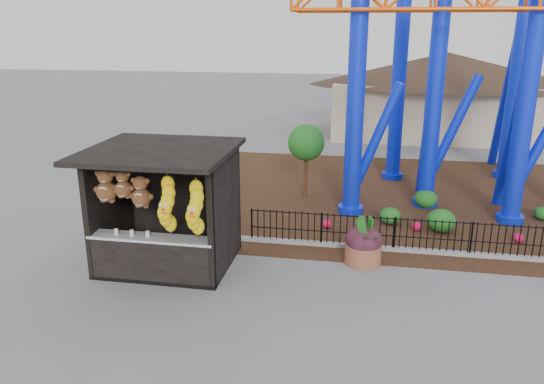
% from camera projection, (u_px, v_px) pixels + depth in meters
% --- Properties ---
extents(ground, '(120.00, 120.00, 0.00)m').
position_uv_depth(ground, '(275.00, 294.00, 12.28)').
color(ground, slate).
rests_on(ground, ground).
extents(mulch_bed, '(18.00, 12.00, 0.02)m').
position_uv_depth(mulch_bed, '(422.00, 198.00, 19.11)').
color(mulch_bed, '#331E11').
rests_on(mulch_bed, ground).
extents(curb, '(18.00, 0.18, 0.12)m').
position_uv_depth(curb, '(439.00, 252.00, 14.40)').
color(curb, gray).
rests_on(curb, ground).
extents(prize_booth, '(3.50, 3.40, 3.12)m').
position_uv_depth(prize_booth, '(163.00, 211.00, 13.18)').
color(prize_booth, black).
rests_on(prize_booth, ground).
extents(picket_fence, '(12.20, 0.06, 1.00)m').
position_uv_depth(picket_fence, '(475.00, 240.00, 14.11)').
color(picket_fence, black).
rests_on(picket_fence, ground).
extents(roller_coaster, '(11.00, 6.37, 10.82)m').
position_uv_depth(roller_coaster, '(474.00, 10.00, 17.21)').
color(roller_coaster, '#0E27EF').
rests_on(roller_coaster, ground).
extents(terracotta_planter, '(1.19, 1.19, 0.54)m').
position_uv_depth(terracotta_planter, '(363.00, 254.00, 13.80)').
color(terracotta_planter, brown).
rests_on(terracotta_planter, ground).
extents(planter_foliage, '(0.70, 0.70, 0.64)m').
position_uv_depth(planter_foliage, '(364.00, 233.00, 13.63)').
color(planter_foliage, '#381622').
rests_on(planter_foliage, terracotta_planter).
extents(potted_plant, '(0.82, 0.72, 0.89)m').
position_uv_depth(potted_plant, '(366.00, 248.00, 13.69)').
color(potted_plant, '#2A5418').
rests_on(potted_plant, ground).
extents(landscaping, '(8.93, 3.55, 0.68)m').
position_uv_depth(landscaping, '(450.00, 214.00, 16.63)').
color(landscaping, '#1C591A').
rests_on(landscaping, mulch_bed).
extents(pavilion, '(15.00, 15.00, 4.80)m').
position_uv_depth(pavilion, '(446.00, 81.00, 29.12)').
color(pavilion, '#BFAD8C').
rests_on(pavilion, ground).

